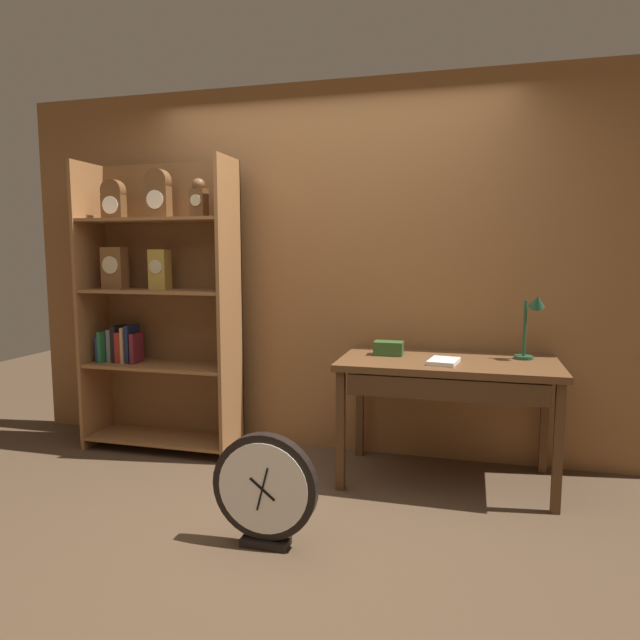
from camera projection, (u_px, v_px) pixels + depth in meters
ground_plane at (269, 533)px, 2.90m from camera, size 10.00×10.00×0.00m
back_wood_panel at (332, 270)px, 4.03m from camera, size 4.80×0.05×2.60m
bookshelf at (157, 303)px, 4.07m from camera, size 1.12×0.38×2.06m
workbench at (448, 374)px, 3.47m from camera, size 1.31×0.71×0.77m
desk_lamp at (532, 319)px, 3.44m from camera, size 0.17×0.17×0.42m
toolbox_small at (389, 348)px, 3.64m from camera, size 0.18×0.12×0.09m
open_repair_manual at (444, 361)px, 3.36m from camera, size 0.19×0.24×0.02m
round_clock_large at (265, 489)px, 2.74m from camera, size 0.53×0.11×0.57m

